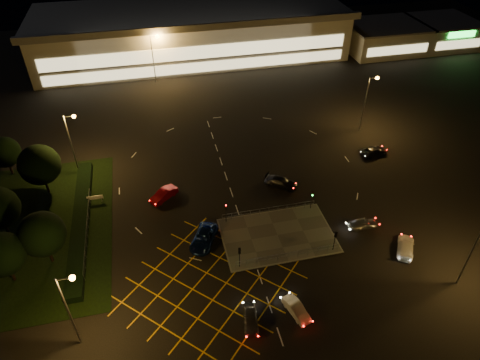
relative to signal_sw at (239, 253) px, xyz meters
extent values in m
plane|color=black|center=(4.00, 5.99, -2.37)|extent=(180.00, 180.00, 0.00)
cube|color=#4C4944|center=(6.00, 3.99, -2.31)|extent=(14.00, 9.00, 0.12)
cube|color=black|center=(-24.00, 11.99, -2.33)|extent=(18.00, 30.00, 0.08)
cube|color=black|center=(-19.00, 11.99, -1.87)|extent=(2.00, 26.00, 1.00)
cube|color=beige|center=(4.00, 67.99, 2.63)|extent=(70.00, 25.00, 10.00)
cube|color=slate|center=(4.00, 67.99, 7.83)|extent=(72.00, 26.50, 0.60)
cube|color=#FFEAA5|center=(4.00, 55.44, 2.63)|extent=(66.00, 0.20, 3.00)
cube|color=#FFEAA5|center=(4.00, 55.44, -0.57)|extent=(66.00, 0.20, 2.20)
cube|color=beige|center=(50.00, 59.99, 0.63)|extent=(18.00, 14.00, 6.00)
cube|color=slate|center=(50.00, 59.99, 3.78)|extent=(18.80, 14.80, 0.40)
cube|color=#FFEAA5|center=(50.00, 52.94, 0.23)|extent=(15.30, 0.20, 2.00)
cube|color=beige|center=(66.00, 59.99, 0.63)|extent=(14.00, 14.00, 6.00)
cube|color=slate|center=(66.00, 59.99, 3.78)|extent=(14.80, 14.80, 0.40)
cube|color=#FFEAA5|center=(66.00, 52.94, 0.23)|extent=(11.90, 0.20, 2.00)
cube|color=#19E533|center=(66.00, 52.84, 2.63)|extent=(7.00, 0.30, 1.40)
cylinder|color=slate|center=(-18.00, -6.01, 2.63)|extent=(0.20, 0.20, 10.00)
cylinder|color=slate|center=(-17.30, -6.01, 7.43)|extent=(1.40, 0.12, 0.12)
sphere|color=orange|center=(-16.60, -6.01, 7.38)|extent=(0.56, 0.56, 0.56)
cylinder|color=slate|center=(24.00, -8.01, 2.63)|extent=(0.20, 0.20, 10.00)
cylinder|color=slate|center=(-20.00, 23.99, 2.63)|extent=(0.20, 0.20, 10.00)
cylinder|color=slate|center=(-19.30, 23.99, 7.43)|extent=(1.40, 0.12, 0.12)
sphere|color=orange|center=(-18.60, 23.99, 7.38)|extent=(0.56, 0.56, 0.56)
cylinder|color=slate|center=(28.00, 25.99, 2.63)|extent=(0.20, 0.20, 10.00)
cylinder|color=slate|center=(28.70, 25.99, 7.43)|extent=(1.40, 0.12, 0.12)
sphere|color=orange|center=(29.40, 25.99, 7.38)|extent=(0.56, 0.56, 0.56)
cylinder|color=slate|center=(-6.00, 53.99, 2.63)|extent=(0.20, 0.20, 10.00)
cylinder|color=slate|center=(-5.30, 53.99, 7.43)|extent=(1.40, 0.12, 0.12)
sphere|color=orange|center=(-4.60, 53.99, 7.38)|extent=(0.56, 0.56, 0.56)
cylinder|color=slate|center=(34.00, 55.99, 2.63)|extent=(0.20, 0.20, 10.00)
cylinder|color=slate|center=(34.70, 55.99, 7.43)|extent=(1.40, 0.12, 0.12)
sphere|color=orange|center=(35.40, 55.99, 7.38)|extent=(0.56, 0.56, 0.56)
cylinder|color=black|center=(0.00, -0.01, -0.75)|extent=(0.10, 0.10, 3.00)
cube|color=black|center=(0.00, -0.01, 0.45)|extent=(0.28, 0.18, 0.90)
sphere|color=#19FF33|center=(0.00, 0.12, 0.45)|extent=(0.16, 0.16, 0.16)
cylinder|color=black|center=(12.00, -0.01, -0.75)|extent=(0.10, 0.10, 3.00)
cube|color=black|center=(12.00, -0.01, 0.45)|extent=(0.28, 0.18, 0.90)
sphere|color=#19FF33|center=(12.00, 0.12, 0.45)|extent=(0.16, 0.16, 0.16)
cylinder|color=black|center=(0.00, 7.99, -0.75)|extent=(0.10, 0.10, 3.00)
cube|color=black|center=(0.00, 7.99, 0.45)|extent=(0.28, 0.18, 0.90)
sphere|color=#FF0C0C|center=(0.00, 7.86, 0.45)|extent=(0.16, 0.16, 0.16)
cylinder|color=black|center=(12.00, 7.99, -0.75)|extent=(0.10, 0.10, 3.00)
cube|color=black|center=(12.00, 7.99, 0.45)|extent=(0.28, 0.18, 0.90)
sphere|color=#19FF33|center=(12.00, 7.86, 0.45)|extent=(0.16, 0.16, 0.16)
cylinder|color=black|center=(-26.00, 3.99, -1.11)|extent=(0.36, 0.36, 2.52)
sphere|color=black|center=(-26.00, 3.99, 1.97)|extent=(5.04, 5.04, 5.04)
cylinder|color=black|center=(-28.00, 11.99, -1.02)|extent=(0.36, 0.36, 2.70)
cylinder|color=black|center=(-24.00, 19.99, -0.93)|extent=(0.36, 0.36, 2.88)
sphere|color=black|center=(-24.00, 19.99, 2.59)|extent=(5.76, 5.76, 5.76)
cylinder|color=black|center=(-30.00, 25.99, -1.20)|extent=(0.36, 0.36, 2.34)
sphere|color=black|center=(-30.00, 25.99, 1.66)|extent=(4.68, 4.68, 4.68)
cylinder|color=black|center=(-22.00, 5.99, -1.02)|extent=(0.36, 0.36, 2.70)
sphere|color=black|center=(-22.00, 5.99, 2.28)|extent=(5.40, 5.40, 5.40)
imported|color=#9B9EA2|center=(-0.59, -7.68, -1.70)|extent=(2.13, 4.10, 1.33)
imported|color=silver|center=(4.53, -7.64, -1.73)|extent=(2.43, 4.11, 1.28)
imported|color=#0C1B49|center=(-3.50, 4.99, -1.60)|extent=(4.72, 6.08, 1.53)
imported|color=black|center=(9.48, 13.78, -1.65)|extent=(5.19, 4.54, 1.44)
imported|color=#A8ABAF|center=(17.38, 2.94, -1.71)|extent=(3.88, 1.61, 1.32)
imported|color=maroon|center=(-7.71, 14.78, -1.64)|extent=(4.45, 3.95, 1.46)
imported|color=black|center=(26.81, 18.36, -1.75)|extent=(4.76, 2.82, 1.24)
imported|color=silver|center=(20.75, -2.06, -1.69)|extent=(4.12, 4.97, 1.36)
camera|label=1|loc=(-7.60, -33.22, 37.54)|focal=32.00mm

